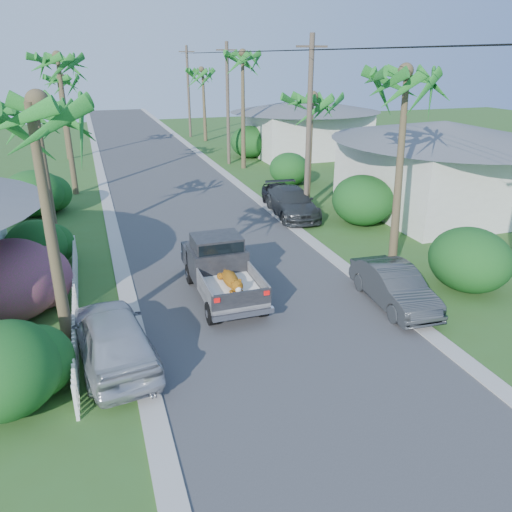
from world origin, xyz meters
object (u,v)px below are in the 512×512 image
object	(u,v)px
utility_pole_c	(228,104)
utility_pole_b	(309,129)
palm_r_b	(311,97)
parked_car_rn	(394,286)
utility_pole_d	(188,91)
palm_l_a	(30,104)
palm_l_b	(35,106)
house_right_near	(439,170)
parked_car_ln	(112,337)
parked_car_rm	(292,203)
palm_r_a	(410,73)
palm_r_d	(203,70)
pickup_truck	(219,266)
palm_l_d	(58,77)
palm_l_c	(57,57)
house_right_far	(305,129)
parked_car_rf	(281,196)

from	to	relation	value
utility_pole_c	utility_pole_b	bearing A→B (deg)	-90.00
palm_r_b	utility_pole_c	bearing A→B (deg)	94.40
parked_car_rn	utility_pole_d	bearing A→B (deg)	91.94
palm_l_a	palm_r_b	bearing A→B (deg)	43.15
palm_r_b	utility_pole_d	world-z (taller)	utility_pole_d
palm_l_b	house_right_near	distance (m)	20.19
parked_car_rn	palm_r_b	size ratio (longest dim) A/B	0.58
palm_l_a	utility_pole_d	world-z (taller)	utility_pole_d
parked_car_rn	parked_car_ln	world-z (taller)	parked_car_ln
parked_car_rm	parked_car_ln	bearing A→B (deg)	-126.33
palm_r_a	palm_r_d	xyz separation A→B (m)	(0.20, 34.00, -0.69)
parked_car_rm	palm_l_b	xyz separation A→B (m)	(-11.80, -1.46, 5.43)
palm_l_b	utility_pole_c	world-z (taller)	utility_pole_c
pickup_truck	palm_r_b	xyz separation A→B (m)	(7.65, 9.34, 4.94)
parked_car_ln	palm_l_d	distance (m)	32.34
palm_r_a	utility_pole_d	world-z (taller)	utility_pole_d
utility_pole_d	utility_pole_b	bearing A→B (deg)	-90.00
palm_l_d	utility_pole_d	xyz separation A→B (m)	(12.10, 9.00, -1.84)
pickup_truck	palm_r_b	size ratio (longest dim) A/B	0.71
house_right_near	parked_car_rm	bearing A→B (deg)	169.63
palm_l_b	utility_pole_c	distance (m)	20.30
palm_r_a	house_right_near	distance (m)	10.39
parked_car_rn	palm_r_a	xyz separation A→B (m)	(1.97, 3.25, 6.74)
palm_r_b	utility_pole_d	xyz separation A→B (m)	(-1.00, 28.00, -1.35)
pickup_truck	palm_l_a	xyz separation A→B (m)	(-5.15, -2.66, 5.92)
pickup_truck	palm_r_a	world-z (taller)	palm_r_a
palm_l_c	parked_car_rn	bearing A→B (deg)	-61.78
house_right_near	house_right_far	xyz separation A→B (m)	(0.00, 18.00, -0.10)
utility_pole_d	palm_r_a	bearing A→B (deg)	-88.92
parked_car_rn	palm_r_d	bearing A→B (deg)	90.41
pickup_truck	utility_pole_b	distance (m)	10.54
parked_car_rn	house_right_far	bearing A→B (deg)	76.10
utility_pole_c	palm_l_c	bearing A→B (deg)	-152.65
parked_car_rn	utility_pole_d	world-z (taller)	utility_pole_d
parked_car_rm	parked_car_rf	size ratio (longest dim) A/B	1.26
parked_car_rn	palm_r_b	distance (m)	13.52
parked_car_rm	palm_l_a	world-z (taller)	palm_l_a
parked_car_rm	utility_pole_d	xyz separation A→B (m)	(0.60, 29.54, 3.88)
palm_r_a	parked_car_rn	bearing A→B (deg)	-121.27
parked_car_rn	palm_l_a	bearing A→B (deg)	-177.59
parked_car_rm	utility_pole_d	size ratio (longest dim) A/B	0.55
parked_car_rm	parked_car_rf	distance (m)	1.54
palm_l_b	house_right_far	size ratio (longest dim) A/B	0.82
palm_l_d	utility_pole_c	xyz separation A→B (m)	(12.10, -6.00, -1.84)
palm_l_b	utility_pole_d	size ratio (longest dim) A/B	0.82
house_right_near	utility_pole_c	bearing A→B (deg)	114.82
house_right_near	palm_l_c	bearing A→B (deg)	152.24
parked_car_rf	utility_pole_d	bearing A→B (deg)	93.48
parked_car_ln	house_right_far	world-z (taller)	house_right_far
palm_l_d	utility_pole_c	size ratio (longest dim) A/B	0.86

